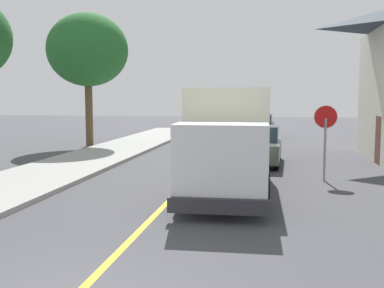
{
  "coord_description": "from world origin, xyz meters",
  "views": [
    {
      "loc": [
        2.84,
        -5.62,
        2.97
      ],
      "look_at": [
        0.27,
        9.14,
        1.4
      ],
      "focal_mm": 42.98,
      "sensor_mm": 36.0,
      "label": 1
    }
  ],
  "objects_px": {
    "street_tree_down_block": "(88,50)",
    "parked_car_mid": "(253,134)",
    "box_truck": "(229,135)",
    "parked_car_far": "(260,126)",
    "stop_sign": "(325,128)",
    "parked_car_near": "(259,146)"
  },
  "relations": [
    {
      "from": "box_truck",
      "to": "street_tree_down_block",
      "type": "xyz_separation_m",
      "value": [
        -9.31,
        11.37,
        3.84
      ]
    },
    {
      "from": "stop_sign",
      "to": "street_tree_down_block",
      "type": "relative_size",
      "value": 0.34
    },
    {
      "from": "street_tree_down_block",
      "to": "stop_sign",
      "type": "bearing_deg",
      "value": -36.27
    },
    {
      "from": "box_truck",
      "to": "parked_car_mid",
      "type": "height_order",
      "value": "box_truck"
    },
    {
      "from": "parked_car_near",
      "to": "street_tree_down_block",
      "type": "distance_m",
      "value": 12.47
    },
    {
      "from": "parked_car_far",
      "to": "street_tree_down_block",
      "type": "xyz_separation_m",
      "value": [
        -9.81,
        -7.75,
        4.82
      ]
    },
    {
      "from": "street_tree_down_block",
      "to": "parked_car_mid",
      "type": "bearing_deg",
      "value": 4.66
    },
    {
      "from": "parked_car_far",
      "to": "street_tree_down_block",
      "type": "bearing_deg",
      "value": -141.7
    },
    {
      "from": "parked_car_mid",
      "to": "parked_car_far",
      "type": "height_order",
      "value": "same"
    },
    {
      "from": "parked_car_near",
      "to": "parked_car_far",
      "type": "height_order",
      "value": "same"
    },
    {
      "from": "box_truck",
      "to": "parked_car_mid",
      "type": "relative_size",
      "value": 1.64
    },
    {
      "from": "parked_car_near",
      "to": "parked_car_far",
      "type": "distance_m",
      "value": 13.27
    },
    {
      "from": "parked_car_near",
      "to": "parked_car_mid",
      "type": "distance_m",
      "value": 6.32
    },
    {
      "from": "parked_car_near",
      "to": "stop_sign",
      "type": "height_order",
      "value": "stop_sign"
    },
    {
      "from": "box_truck",
      "to": "street_tree_down_block",
      "type": "bearing_deg",
      "value": 129.31
    },
    {
      "from": "box_truck",
      "to": "stop_sign",
      "type": "relative_size",
      "value": 2.73
    },
    {
      "from": "box_truck",
      "to": "parked_car_near",
      "type": "distance_m",
      "value": 5.99
    },
    {
      "from": "parked_car_far",
      "to": "stop_sign",
      "type": "bearing_deg",
      "value": -81.1
    },
    {
      "from": "parked_car_mid",
      "to": "parked_car_far",
      "type": "bearing_deg",
      "value": 87.81
    },
    {
      "from": "box_truck",
      "to": "parked_car_mid",
      "type": "xyz_separation_m",
      "value": [
        0.23,
        12.15,
        -0.97
      ]
    },
    {
      "from": "box_truck",
      "to": "street_tree_down_block",
      "type": "height_order",
      "value": "street_tree_down_block"
    },
    {
      "from": "parked_car_far",
      "to": "stop_sign",
      "type": "relative_size",
      "value": 1.68
    }
  ]
}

